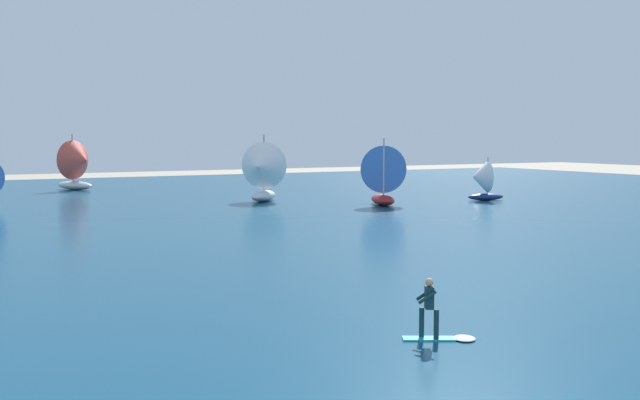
{
  "coord_description": "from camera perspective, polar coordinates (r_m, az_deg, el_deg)",
  "views": [
    {
      "loc": [
        -8.9,
        -5.4,
        5.57
      ],
      "look_at": [
        0.96,
        12.86,
        3.8
      ],
      "focal_mm": 42.84,
      "sensor_mm": 36.0,
      "label": 1
    }
  ],
  "objects": [
    {
      "name": "ocean",
      "position": [
        56.02,
        -19.07,
        -1.06
      ],
      "size": [
        160.0,
        90.0,
        0.1
      ],
      "primitive_type": "cube",
      "color": "navy",
      "rests_on": "ground"
    },
    {
      "name": "sailboat_outermost",
      "position": [
        60.55,
        4.58,
        1.94
      ],
      "size": [
        4.13,
        4.66,
        5.23
      ],
      "color": "maroon",
      "rests_on": "ocean"
    },
    {
      "name": "sailboat_mid_left",
      "position": [
        62.96,
        -4.43,
        2.17
      ],
      "size": [
        4.77,
        4.92,
        5.51
      ],
      "color": "silver",
      "rests_on": "ocean"
    },
    {
      "name": "kitesurfer",
      "position": [
        20.87,
        8.67,
        -8.67
      ],
      "size": [
        1.99,
        1.43,
        1.67
      ],
      "color": "#26B2CC",
      "rests_on": "ocean"
    },
    {
      "name": "sailboat_near_shore",
      "position": [
        79.78,
        -17.57,
        2.55
      ],
      "size": [
        4.48,
        5.02,
        5.59
      ],
      "color": "silver",
      "rests_on": "ocean"
    },
    {
      "name": "sailboat_leading",
      "position": [
        65.37,
        11.93,
        1.45
      ],
      "size": [
        3.28,
        2.9,
        3.68
      ],
      "color": "navy",
      "rests_on": "ocean"
    }
  ]
}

